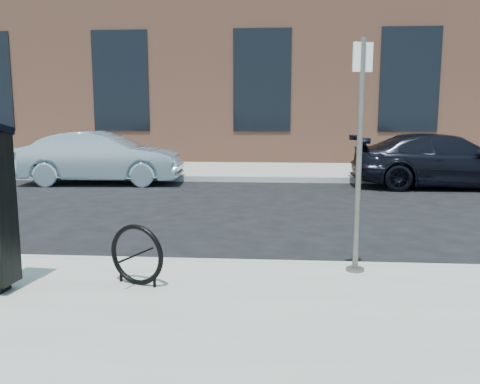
# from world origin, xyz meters

# --- Properties ---
(ground) EXTENTS (120.00, 120.00, 0.00)m
(ground) POSITION_xyz_m (0.00, 0.00, 0.00)
(ground) COLOR black
(ground) RESTS_ON ground
(sidewalk_far) EXTENTS (60.00, 12.00, 0.15)m
(sidewalk_far) POSITION_xyz_m (0.00, 14.00, 0.07)
(sidewalk_far) COLOR gray
(sidewalk_far) RESTS_ON ground
(curb_near) EXTENTS (60.00, 0.12, 0.16)m
(curb_near) POSITION_xyz_m (0.00, -0.02, 0.07)
(curb_near) COLOR #9E9B93
(curb_near) RESTS_ON ground
(curb_far) EXTENTS (60.00, 0.12, 0.16)m
(curb_far) POSITION_xyz_m (0.00, 8.02, 0.07)
(curb_far) COLOR #9E9B93
(curb_far) RESTS_ON ground
(building) EXTENTS (28.00, 10.05, 8.25)m
(building) POSITION_xyz_m (-0.00, 17.00, 4.15)
(building) COLOR #915942
(building) RESTS_ON ground
(sign_pole) EXTENTS (0.22, 0.21, 2.57)m
(sign_pole) POSITION_xyz_m (1.48, -0.30, 1.43)
(sign_pole) COLOR #635E57
(sign_pole) RESTS_ON sidewalk_near
(bike_rack) EXTENTS (0.63, 0.28, 0.65)m
(bike_rack) POSITION_xyz_m (-0.86, -0.94, 0.47)
(bike_rack) COLOR black
(bike_rack) RESTS_ON sidewalk_near
(car_silver) EXTENTS (4.37, 1.78, 1.41)m
(car_silver) POSITION_xyz_m (-4.17, 7.40, 0.71)
(car_silver) COLOR #95AFBE
(car_silver) RESTS_ON ground
(car_dark) EXTENTS (4.75, 1.95, 1.38)m
(car_dark) POSITION_xyz_m (4.88, 7.40, 0.69)
(car_dark) COLOR black
(car_dark) RESTS_ON ground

